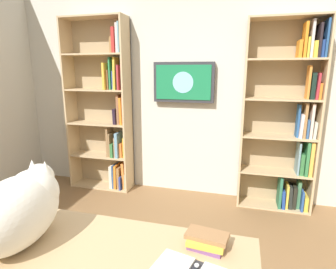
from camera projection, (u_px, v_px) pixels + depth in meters
The scene contains 6 objects.
wall_back at pixel (185, 88), 3.40m from camera, with size 4.52×0.06×2.70m, color beige.
bookshelf_left at pixel (288, 123), 3.02m from camera, with size 0.80×0.28×2.09m.
bookshelf_right at pixel (107, 111), 3.57m from camera, with size 0.83×0.28×2.19m.
wall_mounted_tv at pixel (183, 82), 3.30m from camera, with size 0.74×0.07×0.48m.
cat at pixel (22, 206), 1.26m from camera, with size 0.27×0.60×0.36m.
desk_book_stack at pixel (207, 240), 1.25m from camera, with size 0.20×0.15×0.07m.
Camera 1 is at (-0.70, 1.15, 1.55)m, focal length 29.38 mm.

